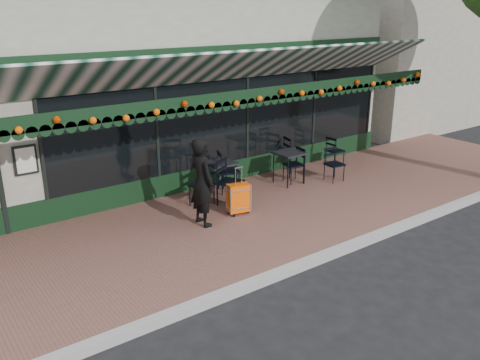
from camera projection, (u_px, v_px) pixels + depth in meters
ground at (319, 259)px, 8.84m from camera, size 80.00×80.00×0.00m
sidewalk at (250, 218)px, 10.34m from camera, size 18.00×4.00×0.15m
curb at (323, 257)px, 8.75m from camera, size 18.00×0.16×0.15m
restaurant_building at (123, 78)px, 14.08m from camera, size 12.00×9.60×4.50m
neighbor_building_right at (409, 50)px, 21.41m from camera, size 12.00×8.00×4.80m
woman at (202, 182)px, 9.61m from camera, size 0.42×0.64×1.73m
suitcase at (239, 198)px, 10.27m from camera, size 0.48×0.33×0.99m
cafe_table_a at (289, 155)px, 11.94m from camera, size 0.62×0.62×0.77m
cafe_table_b at (220, 165)px, 11.20m from camera, size 0.62×0.62×0.76m
chair_a_left at (294, 165)px, 12.10m from camera, size 0.49×0.49×0.85m
chair_a_right at (294, 154)px, 12.87m from camera, size 0.56×0.56×0.92m
chair_a_front at (334, 165)px, 12.21m from camera, size 0.44×0.44×0.81m
chair_a_extra at (335, 151)px, 13.36m from camera, size 0.40×0.40×0.80m
chair_b_left at (202, 185)px, 10.68m from camera, size 0.58×0.58×0.90m
chair_b_right at (229, 171)px, 11.48m from camera, size 0.61×0.61×0.95m
chair_b_front at (230, 183)px, 10.69m from camera, size 0.66×0.66×0.99m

